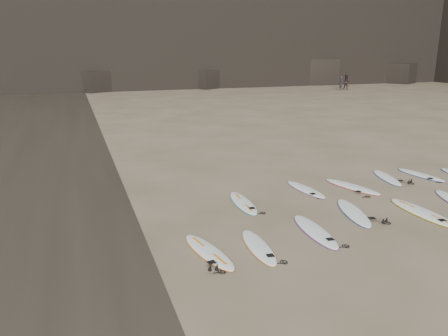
% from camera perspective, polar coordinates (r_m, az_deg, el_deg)
% --- Properties ---
extents(ground, '(240.00, 240.00, 0.00)m').
position_cam_1_polar(ground, '(14.47, 18.93, -6.01)').
color(ground, '#897559').
rests_on(ground, ground).
extents(surfboard_0, '(0.70, 2.28, 0.08)m').
position_cam_1_polar(surfboard_0, '(11.68, 4.52, -10.18)').
color(surfboard_0, white).
rests_on(surfboard_0, ground).
extents(surfboard_1, '(0.78, 2.54, 0.09)m').
position_cam_1_polar(surfboard_1, '(12.83, 11.79, -8.03)').
color(surfboard_1, white).
rests_on(surfboard_1, ground).
extents(surfboard_2, '(1.24, 2.59, 0.09)m').
position_cam_1_polar(surfboard_2, '(14.50, 16.55, -5.56)').
color(surfboard_2, white).
rests_on(surfboard_2, ground).
extents(surfboard_3, '(0.72, 2.81, 0.10)m').
position_cam_1_polar(surfboard_3, '(15.25, 24.54, -5.29)').
color(surfboard_3, white).
rests_on(surfboard_3, ground).
extents(surfboard_5, '(0.72, 2.41, 0.09)m').
position_cam_1_polar(surfboard_5, '(14.77, 2.51, -4.54)').
color(surfboard_5, white).
rests_on(surfboard_5, ground).
extents(surfboard_6, '(0.77, 2.31, 0.08)m').
position_cam_1_polar(surfboard_6, '(16.42, 10.61, -2.74)').
color(surfboard_6, white).
rests_on(surfboard_6, ground).
extents(surfboard_7, '(1.30, 2.52, 0.09)m').
position_cam_1_polar(surfboard_7, '(17.13, 16.41, -2.33)').
color(surfboard_7, white).
rests_on(surfboard_7, ground).
extents(surfboard_8, '(1.09, 2.34, 0.08)m').
position_cam_1_polar(surfboard_8, '(18.77, 20.50, -1.17)').
color(surfboard_8, white).
rests_on(surfboard_8, ground).
extents(surfboard_9, '(0.88, 2.30, 0.08)m').
position_cam_1_polar(surfboard_9, '(19.71, 24.31, -0.81)').
color(surfboard_9, white).
rests_on(surfboard_9, ground).
extents(surfboard_11, '(1.03, 2.46, 0.09)m').
position_cam_1_polar(surfboard_11, '(11.40, -2.01, -10.81)').
color(surfboard_11, white).
rests_on(surfboard_11, ground).
extents(person_a, '(0.69, 0.76, 1.74)m').
position_cam_1_polar(person_a, '(57.13, 15.08, 10.65)').
color(person_a, '#242227').
rests_on(person_a, ground).
extents(person_b, '(1.13, 1.15, 1.87)m').
position_cam_1_polar(person_b, '(58.19, 15.70, 10.75)').
color(person_b, black).
rests_on(person_b, ground).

